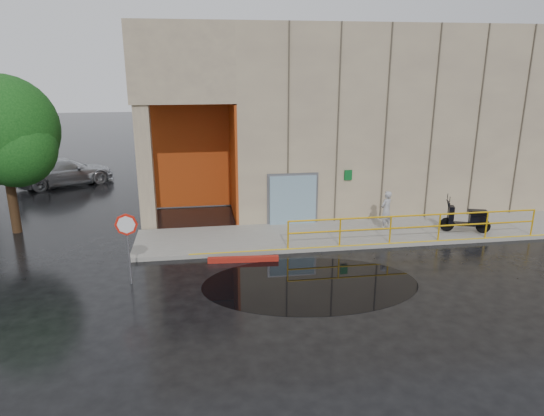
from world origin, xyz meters
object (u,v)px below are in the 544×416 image
at_px(person, 386,210).
at_px(stop_sign, 127,232).
at_px(scooter, 467,211).
at_px(tree_near, 5,135).
at_px(red_curb, 243,259).
at_px(car_c, 64,172).

xyz_separation_m(person, stop_sign, (-9.42, -3.38, 0.74)).
relative_size(scooter, tree_near, 0.31).
bearing_deg(red_curb, person, 20.27).
xyz_separation_m(red_curb, tree_near, (-8.51, 4.28, 3.81)).
bearing_deg(stop_sign, scooter, 36.64).
relative_size(scooter, stop_sign, 0.86).
xyz_separation_m(scooter, stop_sign, (-12.37, -2.55, 0.68)).
relative_size(person, scooter, 0.80).
xyz_separation_m(stop_sign, tree_near, (-4.97, 5.49, 2.24)).
xyz_separation_m(person, scooter, (2.95, -0.83, 0.06)).
bearing_deg(person, stop_sign, -11.47).
bearing_deg(red_curb, car_c, 125.20).
relative_size(stop_sign, tree_near, 0.36).
bearing_deg(car_c, scooter, -149.65).
relative_size(person, red_curb, 0.64).
bearing_deg(person, scooter, 133.05).
xyz_separation_m(red_curb, car_c, (-8.77, 12.43, 0.67)).
height_order(scooter, tree_near, tree_near).
distance_m(person, stop_sign, 10.04).
height_order(stop_sign, car_c, stop_sign).
height_order(red_curb, car_c, car_c).
bearing_deg(tree_near, car_c, 91.80).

